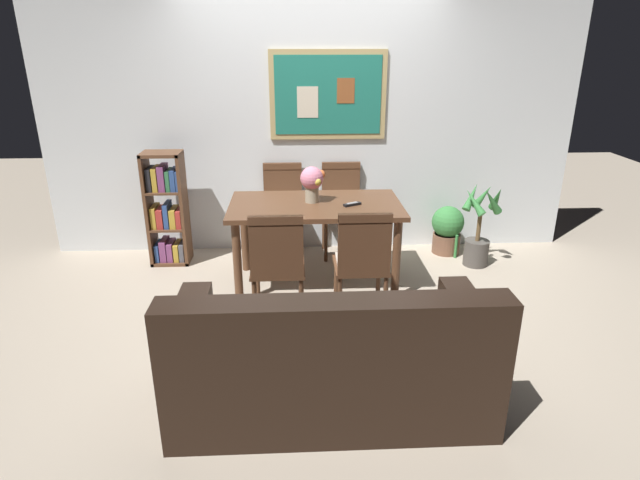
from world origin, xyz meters
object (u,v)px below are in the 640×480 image
object	(u,v)px
dining_chair_near_left	(277,260)
dining_chair_far_left	(283,202)
dining_table	(316,215)
dining_chair_far_right	(341,201)
bookshelf	(167,211)
potted_palm	(479,232)
leather_couch	(330,363)
tv_remote	(352,204)
flower_vase	(312,181)
potted_ivy	(447,229)
dining_chair_near_right	(362,258)

from	to	relation	value
dining_chair_near_left	dining_chair_far_left	world-z (taller)	same
dining_table	dining_chair_far_right	distance (m)	0.81
bookshelf	potted_palm	xyz separation A→B (m)	(2.95, -0.23, -0.18)
dining_table	dining_chair_far_left	world-z (taller)	dining_chair_far_left
leather_couch	bookshelf	size ratio (longest dim) A/B	1.66
dining_chair_far_left	tv_remote	xyz separation A→B (m)	(0.60, -0.82, 0.22)
dining_chair_near_left	dining_chair_far_left	bearing A→B (deg)	89.28
dining_table	potted_palm	size ratio (longest dim) A/B	1.77
dining_chair_near_left	flower_vase	world-z (taller)	flower_vase
dining_table	tv_remote	distance (m)	0.33
dining_table	potted_palm	xyz separation A→B (m)	(1.57, 0.34, -0.30)
dining_chair_near_left	leather_couch	bearing A→B (deg)	-71.82
tv_remote	bookshelf	bearing A→B (deg)	159.14
bookshelf	dining_table	bearing A→B (deg)	-22.37
potted_ivy	potted_palm	world-z (taller)	potted_palm
dining_chair_near_right	dining_chair_far_left	xyz separation A→B (m)	(-0.61, 1.45, 0.00)
dining_chair_near_right	bookshelf	xyz separation A→B (m)	(-1.70, 1.27, -0.01)
tv_remote	dining_chair_near_left	bearing A→B (deg)	-133.61
potted_ivy	potted_palm	bearing A→B (deg)	-58.54
flower_vase	dining_chair_far_left	bearing A→B (deg)	110.95
dining_chair_far_left	dining_chair_far_right	bearing A→B (deg)	0.63
potted_ivy	dining_chair_far_left	bearing A→B (deg)	177.49
dining_chair_near_left	leather_couch	xyz separation A→B (m)	(0.32, -0.98, -0.23)
dining_chair_near_right	leather_couch	size ratio (longest dim) A/B	0.51
dining_table	dining_chair_far_left	distance (m)	0.81
leather_couch	bookshelf	world-z (taller)	bookshelf
bookshelf	flower_vase	xyz separation A→B (m)	(1.36, -0.52, 0.41)
dining_table	potted_ivy	size ratio (longest dim) A/B	2.68
dining_chair_near_right	dining_chair_near_left	bearing A→B (deg)	-178.53
dining_chair_near_left	dining_chair_far_right	distance (m)	1.59
dining_chair_far_left	tv_remote	world-z (taller)	dining_chair_far_left
dining_chair_near_right	dining_chair_far_right	xyz separation A→B (m)	(-0.02, 1.45, 0.00)
leather_couch	flower_vase	world-z (taller)	flower_vase
bookshelf	dining_chair_far_right	bearing A→B (deg)	6.08
dining_chair_far_right	flower_vase	bearing A→B (deg)	-114.18
dining_chair_near_right	potted_ivy	world-z (taller)	dining_chair_near_right
leather_couch	tv_remote	size ratio (longest dim) A/B	11.35
dining_chair_far_left	tv_remote	size ratio (longest dim) A/B	5.74
leather_couch	potted_palm	distance (m)	2.56
tv_remote	dining_chair_far_right	bearing A→B (deg)	90.97
dining_chair_far_left	potted_palm	size ratio (longest dim) A/B	1.11
leather_couch	tv_remote	bearing A→B (deg)	79.76
dining_chair_far_right	tv_remote	xyz separation A→B (m)	(0.01, -0.82, 0.22)
leather_couch	bookshelf	distance (m)	2.67
potted_palm	tv_remote	bearing A→B (deg)	-161.93
dining_chair_near_left	dining_chair_far_left	distance (m)	1.46
potted_palm	bookshelf	bearing A→B (deg)	175.50
dining_table	dining_chair_far_right	xyz separation A→B (m)	(0.29, 0.75, -0.11)
dining_chair_near_left	potted_ivy	bearing A→B (deg)	39.69
dining_table	tv_remote	xyz separation A→B (m)	(0.30, -0.07, 0.11)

